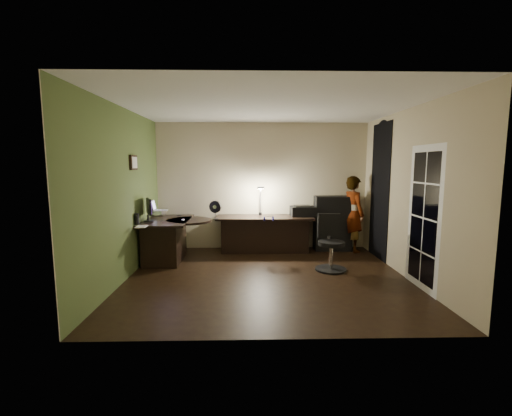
{
  "coord_description": "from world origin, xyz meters",
  "views": [
    {
      "loc": [
        -0.31,
        -5.37,
        1.82
      ],
      "look_at": [
        -0.15,
        1.05,
        1.0
      ],
      "focal_mm": 24.0,
      "sensor_mm": 36.0,
      "label": 1
    }
  ],
  "objects_px": {
    "desk_right": "(265,234)",
    "cabinet": "(333,223)",
    "office_chair": "(331,243)",
    "desk_left": "(168,240)",
    "person": "(353,214)",
    "monitor": "(148,213)"
  },
  "relations": [
    {
      "from": "cabinet",
      "to": "office_chair",
      "type": "relative_size",
      "value": 1.2
    },
    {
      "from": "person",
      "to": "monitor",
      "type": "bearing_deg",
      "value": 81.92
    },
    {
      "from": "cabinet",
      "to": "monitor",
      "type": "bearing_deg",
      "value": -163.06
    },
    {
      "from": "monitor",
      "to": "office_chair",
      "type": "height_order",
      "value": "monitor"
    },
    {
      "from": "desk_right",
      "to": "office_chair",
      "type": "bearing_deg",
      "value": -48.94
    },
    {
      "from": "desk_right",
      "to": "office_chair",
      "type": "xyz_separation_m",
      "value": [
        1.08,
        -1.29,
        0.11
      ]
    },
    {
      "from": "monitor",
      "to": "person",
      "type": "distance_m",
      "value": 4.1
    },
    {
      "from": "monitor",
      "to": "person",
      "type": "xyz_separation_m",
      "value": [
        4.0,
        0.86,
        -0.16
      ]
    },
    {
      "from": "office_chair",
      "to": "person",
      "type": "relative_size",
      "value": 0.61
    },
    {
      "from": "desk_left",
      "to": "monitor",
      "type": "height_order",
      "value": "monitor"
    },
    {
      "from": "person",
      "to": "desk_left",
      "type": "bearing_deg",
      "value": 79.05
    },
    {
      "from": "desk_left",
      "to": "desk_right",
      "type": "distance_m",
      "value": 1.97
    },
    {
      "from": "desk_left",
      "to": "office_chair",
      "type": "relative_size",
      "value": 1.42
    },
    {
      "from": "desk_left",
      "to": "monitor",
      "type": "xyz_separation_m",
      "value": [
        -0.28,
        -0.25,
        0.56
      ]
    },
    {
      "from": "desk_right",
      "to": "cabinet",
      "type": "height_order",
      "value": "cabinet"
    },
    {
      "from": "office_chair",
      "to": "person",
      "type": "xyz_separation_m",
      "value": [
        0.77,
        1.3,
        0.31
      ]
    },
    {
      "from": "cabinet",
      "to": "office_chair",
      "type": "xyz_separation_m",
      "value": [
        -0.38,
        -1.44,
        -0.1
      ]
    },
    {
      "from": "desk_left",
      "to": "monitor",
      "type": "distance_m",
      "value": 0.67
    },
    {
      "from": "desk_left",
      "to": "person",
      "type": "height_order",
      "value": "person"
    },
    {
      "from": "person",
      "to": "desk_right",
      "type": "bearing_deg",
      "value": 70.12
    },
    {
      "from": "person",
      "to": "office_chair",
      "type": "bearing_deg",
      "value": 129.18
    },
    {
      "from": "desk_left",
      "to": "office_chair",
      "type": "height_order",
      "value": "office_chair"
    }
  ]
}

